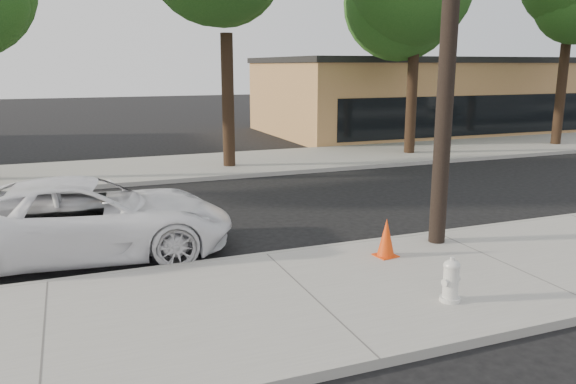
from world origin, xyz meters
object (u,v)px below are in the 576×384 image
object	(u,v)px
fire_hydrant	(451,281)
traffic_cone	(386,238)
utility_pole	(450,17)
police_cruiser	(87,218)

from	to	relation	value
fire_hydrant	traffic_cone	world-z (taller)	traffic_cone
utility_pole	traffic_cone	bearing A→B (deg)	-164.47
fire_hydrant	traffic_cone	bearing A→B (deg)	69.69
police_cruiser	fire_hydrant	xyz separation A→B (m)	(5.20, -4.76, -0.32)
police_cruiser	fire_hydrant	bearing A→B (deg)	-126.66
police_cruiser	utility_pole	bearing A→B (deg)	-101.46
police_cruiser	fire_hydrant	world-z (taller)	police_cruiser
police_cruiser	fire_hydrant	size ratio (longest dim) A/B	8.47
fire_hydrant	police_cruiser	bearing A→B (deg)	121.52
utility_pole	traffic_cone	distance (m)	4.46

